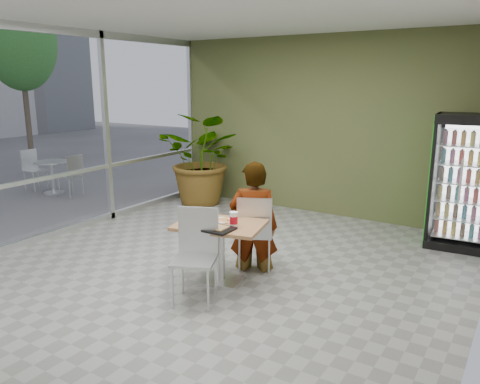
# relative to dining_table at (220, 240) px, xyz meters

# --- Properties ---
(ground) EXTENTS (7.00, 7.00, 0.00)m
(ground) POSITION_rel_dining_table_xyz_m (-0.22, 0.04, -0.54)
(ground) COLOR gray
(ground) RESTS_ON ground
(room_envelope) EXTENTS (6.00, 7.00, 3.20)m
(room_envelope) POSITION_rel_dining_table_xyz_m (-0.22, 0.04, 1.06)
(room_envelope) COLOR silver
(room_envelope) RESTS_ON ground
(storefront_frame) EXTENTS (0.10, 7.00, 3.20)m
(storefront_frame) POSITION_rel_dining_table_xyz_m (-3.22, 0.04, 1.06)
(storefront_frame) COLOR silver
(storefront_frame) RESTS_ON ground
(dining_table) EXTENTS (1.16, 0.93, 0.75)m
(dining_table) POSITION_rel_dining_table_xyz_m (0.00, 0.00, 0.00)
(dining_table) COLOR #9E6444
(dining_table) RESTS_ON ground
(chair_far) EXTENTS (0.59, 0.59, 0.99)m
(chair_far) POSITION_rel_dining_table_xyz_m (0.16, 0.54, 0.04)
(chair_far) COLOR silver
(chair_far) RESTS_ON ground
(chair_near) EXTENTS (0.60, 0.61, 1.04)m
(chair_near) POSITION_rel_dining_table_xyz_m (0.01, -0.48, 0.07)
(chair_near) COLOR silver
(chair_near) RESTS_ON ground
(seated_woman) EXTENTS (0.75, 0.65, 1.73)m
(seated_woman) POSITION_rel_dining_table_xyz_m (0.12, 0.59, 0.03)
(seated_woman) COLOR black
(seated_woman) RESTS_ON ground
(pizza_plate) EXTENTS (0.31, 0.25, 0.03)m
(pizza_plate) POSITION_rel_dining_table_xyz_m (-0.04, 0.10, 0.23)
(pizza_plate) COLOR white
(pizza_plate) RESTS_ON dining_table
(soda_cup) EXTENTS (0.10, 0.10, 0.17)m
(soda_cup) POSITION_rel_dining_table_xyz_m (0.20, -0.00, 0.30)
(soda_cup) COLOR white
(soda_cup) RESTS_ON dining_table
(napkin_stack) EXTENTS (0.19, 0.19, 0.02)m
(napkin_stack) POSITION_rel_dining_table_xyz_m (-0.28, -0.21, 0.22)
(napkin_stack) COLOR white
(napkin_stack) RESTS_ON dining_table
(cafeteria_tray) EXTENTS (0.43, 0.32, 0.02)m
(cafeteria_tray) POSITION_rel_dining_table_xyz_m (0.09, -0.23, 0.23)
(cafeteria_tray) COLOR black
(cafeteria_tray) RESTS_ON dining_table
(beverage_fridge) EXTENTS (0.94, 0.75, 1.95)m
(beverage_fridge) POSITION_rel_dining_table_xyz_m (2.24, 2.93, 0.44)
(beverage_fridge) COLOR black
(beverage_fridge) RESTS_ON ground
(potted_plant) EXTENTS (1.81, 1.62, 1.81)m
(potted_plant) POSITION_rel_dining_table_xyz_m (-2.43, 2.93, 0.37)
(potted_plant) COLOR #276127
(potted_plant) RESTS_ON ground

